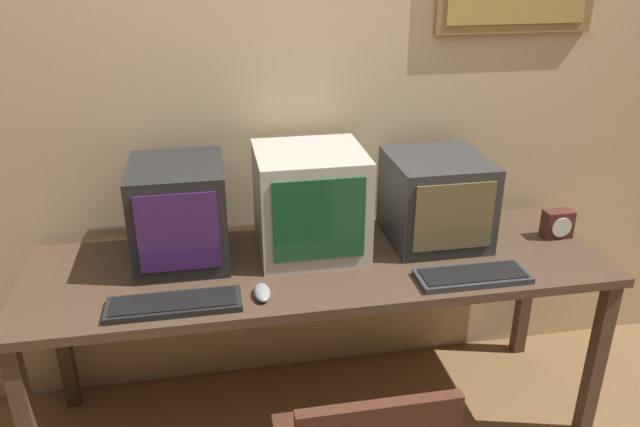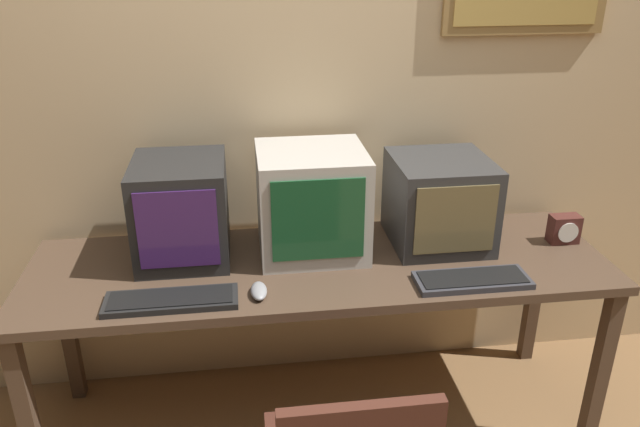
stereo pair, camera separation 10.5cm
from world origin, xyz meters
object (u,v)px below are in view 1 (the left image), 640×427
object	(u,v)px
monitor_left	(179,213)
desk_clock	(557,224)
monitor_right	(436,199)
mouse_near_keyboard	(262,292)
keyboard_side	(473,276)
keyboard_main	(174,304)
monitor_center	(310,202)

from	to	relation	value
monitor_left	desk_clock	bearing A→B (deg)	-3.47
monitor_right	mouse_near_keyboard	distance (m)	0.82
desk_clock	monitor_right	bearing A→B (deg)	171.06
keyboard_side	desk_clock	bearing A→B (deg)	29.07
monitor_right	keyboard_main	distance (m)	1.10
monitor_right	desk_clock	size ratio (longest dim) A/B	3.34
mouse_near_keyboard	desk_clock	distance (m)	1.27
keyboard_side	desk_clock	distance (m)	0.55
keyboard_side	mouse_near_keyboard	distance (m)	0.76
monitor_right	desk_clock	distance (m)	0.53
keyboard_main	keyboard_side	world-z (taller)	same
mouse_near_keyboard	keyboard_main	bearing A→B (deg)	-177.13
monitor_center	desk_clock	size ratio (longest dim) A/B	3.45
keyboard_side	mouse_near_keyboard	world-z (taller)	mouse_near_keyboard
keyboard_side	desk_clock	size ratio (longest dim) A/B	3.47
keyboard_main	mouse_near_keyboard	distance (m)	0.30
mouse_near_keyboard	desk_clock	xyz separation A→B (m)	(1.25, 0.25, 0.04)
monitor_center	mouse_near_keyboard	bearing A→B (deg)	-124.64
monitor_right	desk_clock	xyz separation A→B (m)	(0.51, -0.08, -0.12)
monitor_left	keyboard_side	size ratio (longest dim) A/B	0.95
monitor_left	monitor_center	xyz separation A→B (m)	(0.50, -0.01, 0.01)
monitor_right	mouse_near_keyboard	world-z (taller)	monitor_right
keyboard_side	desk_clock	world-z (taller)	desk_clock
keyboard_main	keyboard_side	bearing A→B (deg)	-0.26
monitor_left	mouse_near_keyboard	distance (m)	0.47
monitor_right	keyboard_side	world-z (taller)	monitor_right
desk_clock	keyboard_side	bearing A→B (deg)	-150.93
monitor_right	monitor_left	bearing A→B (deg)	179.31
monitor_left	monitor_center	distance (m)	0.50
monitor_left	monitor_right	distance (m)	1.01
monitor_left	mouse_near_keyboard	xyz separation A→B (m)	(0.27, -0.34, -0.18)
desk_clock	keyboard_main	bearing A→B (deg)	-170.34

